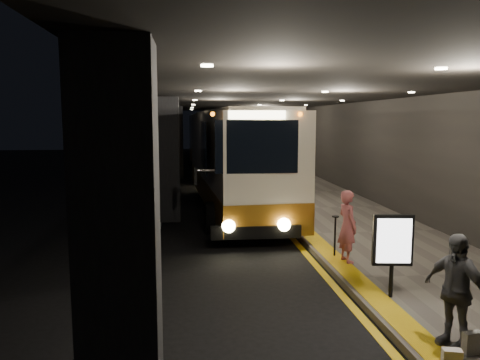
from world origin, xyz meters
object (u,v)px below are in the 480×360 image
coach_second (214,145)px  bag_polka (472,343)px  stanchion_post (335,236)px  bag_plain (452,360)px  passenger_waiting_grey (455,290)px  passenger_boarding (347,226)px  coach_main (234,164)px  coach_third (207,139)px  info_sign (393,242)px

coach_second → bag_polka: bearing=-88.1°
stanchion_post → bag_plain: bearing=-91.0°
bag_polka → passenger_waiting_grey: bearing=116.3°
bag_polka → passenger_boarding: bearing=94.0°
coach_main → coach_third: coach_main is taller
coach_main → passenger_boarding: bearing=-78.7°
passenger_waiting_grey → info_sign: bearing=158.5°
bag_polka → info_sign: 2.49m
bag_plain → stanchion_post: 5.56m
coach_third → stanchion_post: bearing=-84.3°
passenger_boarding → passenger_waiting_grey: size_ratio=1.00×
passenger_boarding → info_sign: (0.09, -2.33, 0.22)m
coach_main → coach_third: size_ratio=1.02×
coach_second → stanchion_post: size_ratio=12.25×
bag_polka → bag_plain: bag_polka is taller
coach_main → coach_second: (-0.06, 13.52, 0.03)m
passenger_waiting_grey → coach_third: bearing=159.8°
passenger_boarding → stanchion_post: 0.64m
coach_third → coach_main: bearing=-87.7°
info_sign → passenger_waiting_grey: bearing=-80.2°
passenger_waiting_grey → stanchion_post: (-0.33, 4.85, -0.38)m
coach_second → coach_main: bearing=-93.2°
passenger_waiting_grey → stanchion_post: bearing=159.8°
stanchion_post → passenger_boarding: bearing=-74.0°
stanchion_post → coach_main: bearing=104.7°
passenger_boarding → passenger_waiting_grey: bearing=171.9°
bag_polka → info_sign: size_ratio=0.21×
coach_second → info_sign: 23.60m
passenger_boarding → stanchion_post: size_ratio=1.73×
coach_second → coach_third: 9.84m
bag_polka → info_sign: (-0.23, 2.30, 0.94)m
coach_main → bag_polka: (2.34, -12.27, -1.53)m
coach_third → stanchion_post: coach_third is taller
info_sign → coach_third: bearing=101.1°
passenger_boarding → passenger_waiting_grey: passenger_waiting_grey is taller
coach_third → info_sign: coach_third is taller
coach_main → info_sign: 10.21m
bag_plain → info_sign: (0.33, 2.72, 0.95)m
coach_main → passenger_boarding: coach_main is taller
passenger_waiting_grey → info_sign: passenger_waiting_grey is taller
info_sign → bag_plain: bearing=-89.7°
coach_main → passenger_waiting_grey: coach_main is taller
passenger_boarding → bag_polka: size_ratio=5.16×
passenger_waiting_grey → stanchion_post: passenger_waiting_grey is taller
passenger_boarding → bag_plain: passenger_boarding is taller
coach_third → bag_polka: bearing=-84.1°
coach_third → passenger_boarding: size_ratio=6.92×
coach_main → info_sign: (2.11, -9.97, -0.59)m
coach_third → passenger_boarding: coach_third is taller
bag_plain → stanchion_post: size_ratio=0.31×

